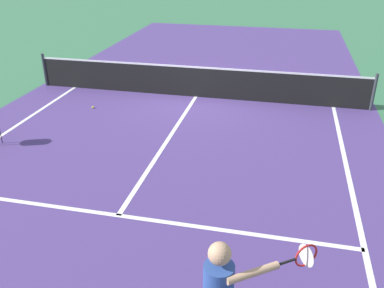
% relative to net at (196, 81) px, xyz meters
% --- Properties ---
extents(ground_plane, '(60.00, 60.00, 0.00)m').
position_rel_net_xyz_m(ground_plane, '(0.00, 0.00, -0.49)').
color(ground_plane, '#38724C').
extents(court_surface_inbounds, '(10.62, 24.40, 0.00)m').
position_rel_net_xyz_m(court_surface_inbounds, '(0.00, 0.00, -0.49)').
color(court_surface_inbounds, '#4C387A').
rests_on(court_surface_inbounds, ground_plane).
extents(line_sideline_right, '(0.10, 11.89, 0.01)m').
position_rel_net_xyz_m(line_sideline_right, '(4.11, -5.95, -0.49)').
color(line_sideline_right, white).
rests_on(line_sideline_right, ground_plane).
extents(line_service_near, '(8.22, 0.10, 0.01)m').
position_rel_net_xyz_m(line_service_near, '(0.00, -6.40, -0.49)').
color(line_service_near, white).
rests_on(line_service_near, ground_plane).
extents(line_center_service, '(0.10, 6.40, 0.01)m').
position_rel_net_xyz_m(line_center_service, '(0.00, -3.20, -0.49)').
color(line_center_service, white).
rests_on(line_center_service, ground_plane).
extents(net, '(10.34, 0.09, 1.07)m').
position_rel_net_xyz_m(net, '(0.00, 0.00, 0.00)').
color(net, '#33383D').
rests_on(net, ground_plane).
extents(tennis_ball_near_net, '(0.07, 0.07, 0.07)m').
position_rel_net_xyz_m(tennis_ball_near_net, '(-2.69, -1.64, -0.46)').
color(tennis_ball_near_net, '#CCE033').
rests_on(tennis_ball_near_net, ground_plane).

